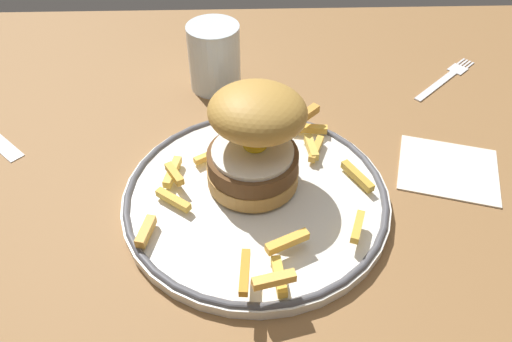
{
  "coord_description": "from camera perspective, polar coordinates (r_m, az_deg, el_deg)",
  "views": [
    {
      "loc": [
        -5.52,
        -37.73,
        39.59
      ],
      "look_at": [
        -4.39,
        -0.62,
        4.6
      ],
      "focal_mm": 35.17,
      "sensor_mm": 36.0,
      "label": 1
    }
  ],
  "objects": [
    {
      "name": "fork",
      "position": [
        0.78,
        20.81,
        9.9
      ],
      "size": [
        11.41,
        10.89,
        0.36
      ],
      "color": "silver",
      "rests_on": "ground_plane"
    },
    {
      "name": "water_glass",
      "position": [
        0.7,
        -4.72,
        12.36
      ],
      "size": [
        7.01,
        7.01,
        9.02
      ],
      "color": "silver",
      "rests_on": "ground_plane"
    },
    {
      "name": "napkin",
      "position": [
        0.62,
        21.03,
        0.26
      ],
      "size": [
        13.42,
        12.49,
        0.4
      ],
      "primitive_type": "cube",
      "rotation": [
        0.0,
        0.0,
        -0.3
      ],
      "color": "silver",
      "rests_on": "ground_plane"
    },
    {
      "name": "fries_pile",
      "position": [
        0.52,
        0.78,
        -1.83
      ],
      "size": [
        24.26,
        25.75,
        2.89
      ],
      "color": "gold",
      "rests_on": "dinner_plate"
    },
    {
      "name": "dinner_plate",
      "position": [
        0.54,
        -0.0,
        -2.93
      ],
      "size": [
        28.42,
        28.42,
        1.6
      ],
      "color": "white",
      "rests_on": "ground_plane"
    },
    {
      "name": "ground_plane",
      "position": [
        0.56,
        4.46,
        -4.36
      ],
      "size": [
        125.94,
        91.62,
        4.0
      ],
      "primitive_type": "cube",
      "color": "brown"
    },
    {
      "name": "burger",
      "position": [
        0.51,
        -0.07,
        3.96
      ],
      "size": [
        13.49,
        13.67,
        11.16
      ],
      "color": "#B3803E",
      "rests_on": "dinner_plate"
    }
  ]
}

